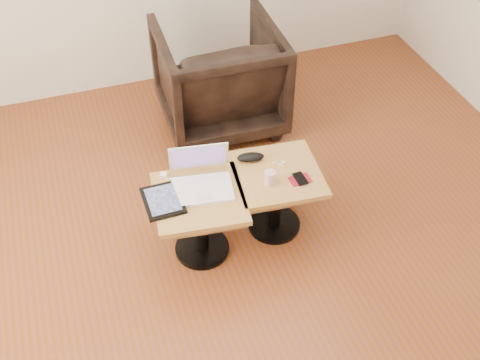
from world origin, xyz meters
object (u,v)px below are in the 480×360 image
object	(u,v)px
laptop	(201,179)
armchair	(219,77)
side_table_left	(200,210)
side_table_right	(276,186)
striped_cup	(270,178)

from	to	relation	value
laptop	armchair	xyz separation A→B (m)	(0.44, 1.11, -0.11)
side_table_left	laptop	distance (m)	0.18
laptop	armchair	distance (m)	1.20
side_table_left	armchair	distance (m)	1.29
side_table_left	side_table_right	size ratio (longest dim) A/B	1.02
laptop	armchair	size ratio (longest dim) A/B	0.44
striped_cup	armchair	xyz separation A→B (m)	(0.08, 1.22, -0.10)
side_table_left	striped_cup	bearing A→B (deg)	3.24
side_table_right	armchair	distance (m)	1.15
side_table_left	armchair	world-z (taller)	armchair
striped_cup	side_table_left	bearing A→B (deg)	176.44
side_table_right	armchair	world-z (taller)	armchair
laptop	striped_cup	distance (m)	0.38
side_table_left	laptop	size ratio (longest dim) A/B	1.47
side_table_right	striped_cup	xyz separation A→B (m)	(-0.07, -0.07, 0.15)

